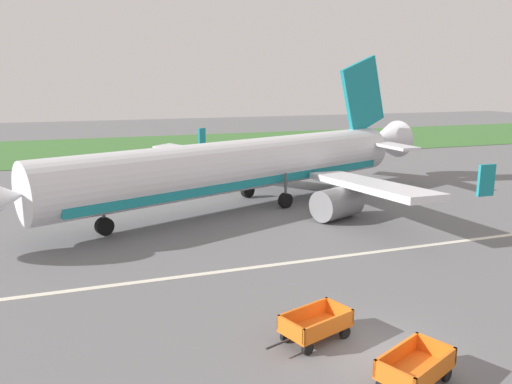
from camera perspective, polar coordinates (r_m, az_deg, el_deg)
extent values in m
plane|color=slate|center=(18.85, 13.68, -17.07)|extent=(220.00, 220.00, 0.00)
cube|color=#3D7033|center=(72.51, -11.88, 4.98)|extent=(220.00, 28.00, 0.06)
cube|color=silver|center=(26.10, 2.83, -8.12)|extent=(120.00, 0.36, 0.01)
cylinder|color=silver|center=(36.68, -1.82, 3.02)|extent=(29.36, 14.09, 3.70)
cube|color=teal|center=(36.87, -1.81, 1.46)|extent=(26.49, 12.86, 0.56)
cone|color=silver|center=(49.02, 14.18, 5.64)|extent=(5.45, 4.88, 3.52)
cube|color=silver|center=(33.94, 12.55, 0.80)|extent=(2.88, 13.05, 1.35)
cube|color=teal|center=(32.67, 24.54, 1.21)|extent=(1.10, 0.22, 1.90)
cylinder|color=gray|center=(34.25, 9.12, -1.27)|extent=(3.74, 3.10, 2.10)
cube|color=silver|center=(45.83, -4.25, 4.05)|extent=(10.73, 11.31, 1.35)
cube|color=teal|center=(52.49, -6.13, 6.14)|extent=(0.94, 0.89, 1.90)
cylinder|color=gray|center=(44.09, -4.33, 1.94)|extent=(3.74, 3.10, 2.10)
cube|color=teal|center=(46.04, 11.98, 10.63)|extent=(5.72, 2.46, 6.88)
cube|color=silver|center=(44.62, 15.14, 5.07)|extent=(2.05, 5.28, 0.24)
cube|color=silver|center=(48.52, 8.92, 5.92)|extent=(4.66, 5.18, 0.24)
cylinder|color=#4C4C51|center=(31.73, -16.85, -1.94)|extent=(0.20, 0.20, 2.04)
cylinder|color=black|center=(31.99, -16.74, -3.71)|extent=(1.19, 0.81, 1.10)
cylinder|color=#4C4C51|center=(36.95, 3.36, 0.58)|extent=(0.20, 0.20, 2.04)
cylinder|color=black|center=(37.18, 3.34, -0.96)|extent=(1.19, 0.81, 1.10)
cylinder|color=#4C4C51|center=(40.19, -0.95, 1.58)|extent=(0.20, 0.20, 2.04)
cylinder|color=black|center=(40.40, -0.95, 0.15)|extent=(1.19, 0.81, 1.10)
cube|color=orange|center=(17.13, 17.51, -18.72)|extent=(2.85, 2.29, 0.08)
cube|color=orange|center=(16.72, 19.62, -18.45)|extent=(2.33, 1.11, 0.55)
cube|color=orange|center=(17.24, 15.62, -17.16)|extent=(2.33, 1.11, 0.55)
cube|color=orange|center=(16.06, 15.35, -19.52)|extent=(0.66, 1.32, 0.55)
cube|color=orange|center=(17.91, 19.55, -16.25)|extent=(0.66, 1.32, 0.55)
cylinder|color=black|center=(16.80, 14.00, -20.20)|extent=(0.47, 0.32, 0.44)
cylinder|color=black|center=(17.78, 20.68, -18.70)|extent=(0.47, 0.32, 0.44)
cylinder|color=black|center=(18.20, 17.37, -17.66)|extent=(0.47, 0.32, 0.44)
cube|color=orange|center=(18.96, 6.75, -14.95)|extent=(2.82, 2.13, 0.08)
cube|color=orange|center=(18.42, 8.25, -14.77)|extent=(2.40, 0.89, 0.55)
cube|color=orange|center=(19.24, 5.38, -13.45)|extent=(2.40, 0.89, 0.55)
cube|color=orange|center=(18.08, 3.97, -15.21)|extent=(0.54, 1.36, 0.55)
cube|color=orange|center=(19.61, 9.34, -13.04)|extent=(0.54, 1.36, 0.55)
cylinder|color=#2D2D33|center=(17.90, 2.46, -16.79)|extent=(0.97, 0.40, 0.08)
cylinder|color=black|center=(18.16, 5.83, -17.19)|extent=(0.47, 0.29, 0.44)
cylinder|color=black|center=(18.87, 3.38, -15.91)|extent=(0.47, 0.29, 0.44)
cylinder|color=black|center=(19.35, 9.99, -15.33)|extent=(0.47, 0.29, 0.44)
cylinder|color=black|center=(20.03, 7.55, -14.23)|extent=(0.47, 0.29, 0.44)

